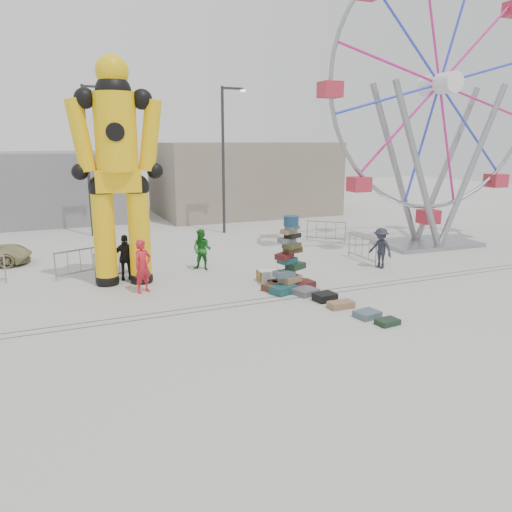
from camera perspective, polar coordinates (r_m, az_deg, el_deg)
name	(u,v)px	position (r m, az deg, el deg)	size (l,w,h in m)	color
ground	(275,308)	(15.88, 2.17, -5.93)	(90.00, 90.00, 0.00)	#9E9E99
track_line_near	(267,302)	(16.40, 1.27, -5.29)	(40.00, 0.04, 0.01)	#47443F
track_line_far	(262,299)	(16.74, 0.69, -4.89)	(40.00, 0.04, 0.01)	#47443F
building_right	(243,178)	(36.25, -1.50, 8.89)	(12.00, 8.00, 5.00)	gray
building_left	(48,187)	(35.65, -22.72, 7.34)	(10.00, 8.00, 4.40)	gray
lamp_post_right	(225,153)	(28.22, -3.60, 11.69)	(1.41, 0.25, 8.00)	#2D2D30
lamp_post_left	(89,153)	(28.65, -18.56, 11.07)	(1.41, 0.25, 8.00)	#2D2D30
suitcase_tower	(289,269)	(17.60, 3.80, -1.53)	(1.97, 1.71, 2.64)	#1B4F53
crash_test_dummy	(118,164)	(18.43, -15.53, 10.06)	(3.29, 1.44, 8.25)	black
ferris_wheel	(438,106)	(26.18, 20.07, 15.80)	(11.80, 3.15, 13.70)	gray
steamer_trunk	(269,275)	(18.85, 1.45, -2.22)	(0.84, 0.48, 0.39)	silver
row_case_0	(293,286)	(17.81, 4.29, -3.44)	(0.81, 0.46, 0.23)	#3E4221
row_case_1	(308,292)	(17.16, 5.96, -4.15)	(0.73, 0.47, 0.21)	slate
row_case_2	(325,297)	(16.67, 7.88, -4.66)	(0.71, 0.54, 0.26)	black
row_case_3	(341,305)	(16.06, 9.68, -5.50)	(0.80, 0.45, 0.21)	#98724D
row_case_4	(367,314)	(15.38, 12.59, -6.51)	(0.70, 0.58, 0.20)	#4D646F
row_case_5	(387,322)	(14.95, 14.80, -7.29)	(0.65, 0.45, 0.16)	#1B3120
barricade_dummy_b	(80,262)	(20.52, -19.43, -0.68)	(2.00, 0.10, 1.10)	gray
barricade_dummy_c	(119,264)	(19.83, -15.34, -0.86)	(2.00, 0.10, 1.10)	gray
barricade_wheel_front	(362,249)	(22.28, 12.02, 0.84)	(2.00, 0.10, 1.10)	gray
barricade_wheel_back	(326,231)	(26.19, 8.00, 2.82)	(2.00, 0.10, 1.10)	gray
pedestrian_red	(143,266)	(17.64, -12.82, -1.15)	(0.68, 0.45, 1.86)	red
pedestrian_green	(202,250)	(20.35, -6.19, 0.72)	(0.81, 0.63, 1.67)	#1A6A1D
pedestrian_black	(126,258)	(19.33, -14.65, -0.19)	(1.02, 0.43, 1.75)	black
pedestrian_grey	(381,248)	(21.15, 14.06, 0.88)	(1.08, 0.62, 1.68)	#22232D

